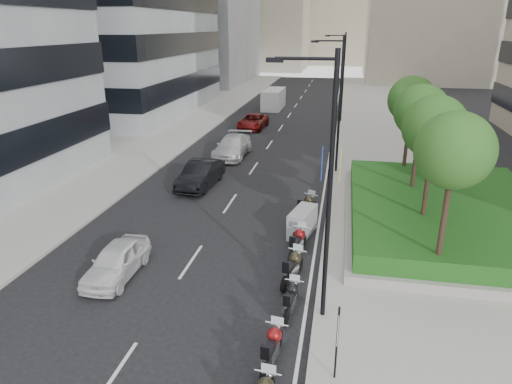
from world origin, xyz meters
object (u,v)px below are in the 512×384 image
(motorcycle_1, at_px, (272,347))
(car_c, at_px, (233,146))
(car_a, at_px, (117,261))
(car_d, at_px, (253,121))
(lamp_post_0, at_px, (325,180))
(car_b, at_px, (201,174))
(motorcycle_2, at_px, (291,299))
(lamp_post_1, at_px, (338,99))
(motorcycle_4, at_px, (298,242))
(motorcycle_6, at_px, (307,206))
(delivery_van, at_px, (273,100))
(motorcycle_3, at_px, (293,267))
(motorcycle_5, at_px, (302,222))
(parking_sign, at_px, (337,339))
(lamp_post_2, at_px, (342,73))

(motorcycle_1, bearing_deg, car_c, 23.58)
(car_a, relative_size, car_d, 0.78)
(lamp_post_0, bearing_deg, car_b, 123.11)
(motorcycle_1, xyz_separation_m, motorcycle_2, (0.25, 2.70, -0.03))
(car_a, bearing_deg, lamp_post_1, 62.06)
(lamp_post_1, xyz_separation_m, motorcycle_4, (-1.18, -12.53, -4.45))
(motorcycle_2, relative_size, car_d, 0.41)
(motorcycle_6, relative_size, delivery_van, 0.38)
(motorcycle_3, height_order, motorcycle_5, motorcycle_5)
(lamp_post_1, xyz_separation_m, car_d, (-8.32, 13.18, -4.36))
(parking_sign, xyz_separation_m, car_b, (-8.82, 15.52, -0.66))
(lamp_post_0, xyz_separation_m, car_b, (-8.17, 12.52, -4.27))
(parking_sign, height_order, motorcycle_4, parking_sign)
(lamp_post_0, relative_size, motorcycle_2, 4.34)
(lamp_post_2, bearing_deg, car_b, -109.97)
(lamp_post_2, bearing_deg, car_d, -149.88)
(parking_sign, distance_m, motorcycle_6, 12.02)
(motorcycle_3, bearing_deg, lamp_post_2, 11.87)
(motorcycle_2, xyz_separation_m, motorcycle_6, (-0.22, 8.73, 0.05))
(lamp_post_1, relative_size, car_c, 1.64)
(motorcycle_3, relative_size, motorcycle_6, 1.05)
(motorcycle_5, bearing_deg, car_d, 30.18)
(motorcycle_3, distance_m, car_d, 28.83)
(car_a, height_order, car_d, car_d)
(lamp_post_0, height_order, lamp_post_1, same)
(motorcycle_4, distance_m, car_d, 26.68)
(motorcycle_1, height_order, motorcycle_2, motorcycle_1)
(car_a, distance_m, delivery_van, 40.40)
(lamp_post_2, height_order, motorcycle_6, lamp_post_2)
(motorcycle_2, distance_m, car_c, 20.86)
(motorcycle_2, height_order, car_c, car_c)
(motorcycle_4, bearing_deg, car_c, 35.27)
(motorcycle_3, distance_m, car_b, 12.44)
(motorcycle_6, bearing_deg, car_d, 40.02)
(lamp_post_2, distance_m, motorcycle_1, 37.87)
(lamp_post_2, xyz_separation_m, delivery_van, (-8.08, 6.69, -3.97))
(motorcycle_2, distance_m, car_b, 14.34)
(parking_sign, height_order, motorcycle_2, parking_sign)
(motorcycle_3, distance_m, delivery_van, 40.05)
(parking_sign, distance_m, motorcycle_1, 2.11)
(lamp_post_0, relative_size, lamp_post_1, 1.00)
(lamp_post_1, relative_size, motorcycle_4, 3.94)
(lamp_post_2, bearing_deg, motorcycle_4, -92.22)
(lamp_post_1, xyz_separation_m, parking_sign, (0.66, -20.00, -3.61))
(motorcycle_1, bearing_deg, motorcycle_6, 6.87)
(motorcycle_6, bearing_deg, motorcycle_4, -158.52)
(motorcycle_1, relative_size, car_d, 0.43)
(motorcycle_6, distance_m, delivery_van, 33.56)
(parking_sign, xyz_separation_m, motorcycle_3, (-1.81, 5.25, -0.84))
(car_b, relative_size, car_c, 0.89)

